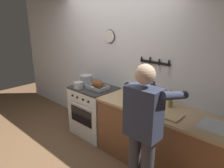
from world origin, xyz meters
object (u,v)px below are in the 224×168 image
(stock_pot, at_px, (86,79))
(bottle_wine_red, at_px, (153,94))
(bottle_soy_sauce, at_px, (137,90))
(saucepan, at_px, (78,85))
(cutting_board, at_px, (168,115))
(bottle_vinegar, at_px, (170,100))
(roasting_pan, at_px, (98,85))
(person_cook, at_px, (144,128))
(stove, at_px, (94,111))

(stock_pot, bearing_deg, bottle_wine_red, 1.76)
(stock_pot, distance_m, bottle_soy_sauce, 1.07)
(saucepan, xyz_separation_m, bottle_soy_sauce, (0.94, 0.41, 0.03))
(bottle_soy_sauce, bearing_deg, stock_pot, -172.75)
(cutting_board, height_order, bottle_vinegar, bottle_vinegar)
(cutting_board, xyz_separation_m, bottle_soy_sauce, (-0.73, 0.32, 0.08))
(roasting_pan, distance_m, saucepan, 0.34)
(person_cook, height_order, bottle_soy_sauce, person_cook)
(bottle_vinegar, bearing_deg, cutting_board, -67.03)
(roasting_pan, xyz_separation_m, saucepan, (-0.28, -0.20, -0.02))
(roasting_pan, bearing_deg, person_cook, -24.56)
(bottle_wine_red, bearing_deg, cutting_board, -31.84)
(stock_pot, xyz_separation_m, bottle_soy_sauce, (1.06, 0.13, 0.01))
(stock_pot, distance_m, bottle_vinegar, 1.67)
(bottle_wine_red, bearing_deg, stove, -174.57)
(stove, xyz_separation_m, person_cook, (1.53, -0.66, 0.50))
(bottle_wine_red, bearing_deg, saucepan, -166.21)
(stock_pot, xyz_separation_m, bottle_vinegar, (1.67, 0.09, 0.02))
(stove, height_order, roasting_pan, roasting_pan)
(cutting_board, xyz_separation_m, bottle_wine_red, (-0.37, 0.23, 0.13))
(bottle_soy_sauce, relative_size, bottle_vinegar, 0.91)
(stock_pot, height_order, cutting_board, stock_pot)
(bottle_soy_sauce, bearing_deg, bottle_vinegar, -4.32)
(saucepan, relative_size, bottle_vinegar, 0.69)
(bottle_soy_sauce, bearing_deg, cutting_board, -23.56)
(cutting_board, bearing_deg, saucepan, -176.80)
(cutting_board, relative_size, bottle_soy_sauce, 1.67)
(bottle_vinegar, bearing_deg, stock_pot, -176.99)
(cutting_board, height_order, bottle_soy_sauce, bottle_soy_sauce)
(bottle_soy_sauce, height_order, bottle_wine_red, bottle_wine_red)
(stock_pot, height_order, bottle_soy_sauce, bottle_soy_sauce)
(bottle_vinegar, bearing_deg, roasting_pan, -172.46)
(bottle_soy_sauce, xyz_separation_m, bottle_vinegar, (0.61, -0.05, 0.01))
(cutting_board, relative_size, bottle_wine_red, 1.11)
(cutting_board, height_order, bottle_wine_red, bottle_wine_red)
(cutting_board, distance_m, bottle_vinegar, 0.31)
(roasting_pan, height_order, saucepan, roasting_pan)
(stove, relative_size, bottle_vinegar, 3.82)
(bottle_vinegar, distance_m, bottle_wine_red, 0.26)
(roasting_pan, distance_m, bottle_soy_sauce, 0.70)
(saucepan, distance_m, bottle_wine_red, 1.35)
(person_cook, bearing_deg, bottle_wine_red, 24.80)
(roasting_pan, bearing_deg, saucepan, -144.78)
(person_cook, bearing_deg, stove, 65.21)
(person_cook, height_order, cutting_board, person_cook)
(saucepan, xyz_separation_m, bottle_vinegar, (1.56, 0.37, 0.04))
(bottle_soy_sauce, bearing_deg, stove, -165.70)
(stove, relative_size, bottle_soy_sauce, 4.19)
(stove, xyz_separation_m, bottle_vinegar, (1.40, 0.15, 0.55))
(roasting_pan, bearing_deg, stove, 172.10)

